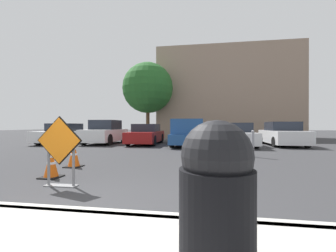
% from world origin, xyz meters
% --- Properties ---
extents(ground_plane, '(96.00, 96.00, 0.00)m').
position_xyz_m(ground_plane, '(0.00, 10.00, 0.00)').
color(ground_plane, '#333335').
extents(curb_lip, '(23.96, 0.20, 0.14)m').
position_xyz_m(curb_lip, '(0.00, 0.00, 0.07)').
color(curb_lip, '#ADAAA3').
rests_on(curb_lip, ground_plane).
extents(road_closed_sign, '(1.00, 0.20, 1.45)m').
position_xyz_m(road_closed_sign, '(-1.29, 1.43, 0.81)').
color(road_closed_sign, black).
rests_on(road_closed_sign, ground_plane).
extents(traffic_cone_nearest, '(0.44, 0.44, 0.69)m').
position_xyz_m(traffic_cone_nearest, '(-2.00, 2.12, 0.34)').
color(traffic_cone_nearest, black).
rests_on(traffic_cone_nearest, ground_plane).
extents(traffic_cone_second, '(0.46, 0.46, 0.76)m').
position_xyz_m(traffic_cone_second, '(-2.26, 3.48, 0.37)').
color(traffic_cone_second, black).
rests_on(traffic_cone_second, ground_plane).
extents(parked_car_nearest, '(2.02, 4.45, 1.38)m').
position_xyz_m(parked_car_nearest, '(-7.93, 11.39, 0.65)').
color(parked_car_nearest, white).
rests_on(parked_car_nearest, ground_plane).
extents(parked_car_second, '(1.89, 4.07, 1.61)m').
position_xyz_m(parked_car_second, '(-5.05, 11.73, 0.74)').
color(parked_car_second, white).
rests_on(parked_car_second, ground_plane).
extents(parked_car_third, '(1.88, 4.43, 1.35)m').
position_xyz_m(parked_car_third, '(-2.17, 11.76, 0.63)').
color(parked_car_third, maroon).
rests_on(parked_car_third, ground_plane).
extents(pickup_truck, '(1.99, 5.41, 1.61)m').
position_xyz_m(pickup_truck, '(0.71, 11.11, 0.73)').
color(pickup_truck, navy).
rests_on(pickup_truck, ground_plane).
extents(parked_car_fourth, '(1.94, 4.70, 1.41)m').
position_xyz_m(parked_car_fourth, '(3.59, 11.51, 0.66)').
color(parked_car_fourth, silver).
rests_on(parked_car_fourth, ground_plane).
extents(parked_car_fifth, '(1.99, 4.13, 1.48)m').
position_xyz_m(parked_car_fifth, '(6.47, 12.13, 0.68)').
color(parked_car_fifth, silver).
rests_on(parked_car_fifth, ground_plane).
extents(trash_bin, '(0.58, 0.58, 1.17)m').
position_xyz_m(trash_bin, '(1.73, -1.00, 0.73)').
color(trash_bin, black).
rests_on(trash_bin, sidewalk_strip).
extents(bollard_nearest, '(0.12, 0.12, 0.86)m').
position_xyz_m(bollard_nearest, '(2.14, 6.53, 0.46)').
color(bollard_nearest, gray).
rests_on(bollard_nearest, ground_plane).
extents(bollard_second, '(0.12, 0.12, 1.07)m').
position_xyz_m(bollard_second, '(3.55, 6.53, 0.56)').
color(bollard_second, gray).
rests_on(bollard_second, ground_plane).
extents(building_facade_backdrop, '(13.67, 5.00, 8.91)m').
position_xyz_m(building_facade_backdrop, '(3.87, 21.08, 4.45)').
color(building_facade_backdrop, gray).
rests_on(building_facade_backdrop, ground_plane).
extents(street_tree_behind_lot, '(4.61, 4.61, 6.98)m').
position_xyz_m(street_tree_behind_lot, '(-3.44, 17.18, 4.67)').
color(street_tree_behind_lot, '#513823').
rests_on(street_tree_behind_lot, ground_plane).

